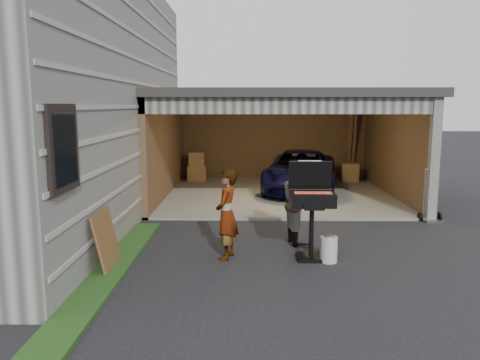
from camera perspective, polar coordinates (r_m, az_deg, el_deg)
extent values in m
plane|color=black|center=(7.06, 2.23, -11.91)|extent=(80.00, 80.00, 0.00)
cube|color=#193814|center=(6.46, -18.57, -14.17)|extent=(0.50, 8.00, 0.06)
cube|color=#605E59|center=(13.35, 4.73, -1.71)|extent=(6.50, 6.00, 0.06)
cube|color=#483721|center=(16.08, 4.07, 4.88)|extent=(6.50, 0.15, 2.70)
cube|color=#483721|center=(13.77, 18.13, 3.74)|extent=(0.15, 6.00, 2.70)
cube|color=#483721|center=(13.33, -8.97, 3.92)|extent=(0.15, 6.00, 2.70)
cube|color=#2D2B28|center=(13.12, 4.89, 10.26)|extent=(6.80, 6.30, 0.20)
cube|color=#474744|center=(10.21, 6.06, 9.00)|extent=(6.50, 0.16, 0.36)
cube|color=beige|center=(11.42, 5.50, 9.52)|extent=(6.00, 2.40, 0.06)
cube|color=#474744|center=(10.99, 22.56, 2.25)|extent=(0.20, 0.18, 2.70)
cube|color=olive|center=(15.53, -5.25, 0.86)|extent=(0.60, 0.50, 0.50)
cube|color=olive|center=(15.47, -5.28, 2.60)|extent=(0.50, 0.45, 0.45)
cube|color=olive|center=(15.71, 13.16, 0.93)|extent=(0.55, 0.50, 0.60)
cube|color=brown|center=(16.24, 13.44, 4.17)|extent=(0.24, 0.43, 2.20)
imported|color=black|center=(13.72, 7.42, 0.87)|extent=(2.65, 4.47, 1.16)
imported|color=silver|center=(7.73, -1.63, -4.18)|extent=(0.48, 0.62, 1.51)
imported|color=#472F1B|center=(8.69, 7.23, -2.63)|extent=(0.72, 0.85, 1.55)
cube|color=black|center=(7.98, 8.62, -9.29)|extent=(0.46, 0.46, 0.05)
cylinder|color=black|center=(7.84, 8.70, -6.07)|extent=(0.08, 0.08, 0.92)
cube|color=black|center=(7.72, 8.79, -2.31)|extent=(0.72, 0.50, 0.22)
cube|color=#59595B|center=(7.71, 8.81, -1.63)|extent=(0.66, 0.44, 0.02)
cube|color=black|center=(7.97, 8.54, 0.53)|extent=(0.72, 0.13, 0.50)
cylinder|color=beige|center=(7.83, 10.77, -8.31)|extent=(0.35, 0.35, 0.42)
cube|color=brown|center=(7.57, -15.96, -7.12)|extent=(0.23, 0.83, 0.92)
cube|color=slate|center=(11.08, 22.42, -4.68)|extent=(0.41, 0.29, 0.04)
cylinder|color=black|center=(11.07, 21.12, -4.21)|extent=(0.07, 0.20, 0.20)
cylinder|color=black|center=(11.28, 23.10, -4.08)|extent=(0.07, 0.20, 0.20)
cylinder|color=slate|center=(10.99, 21.52, -1.62)|extent=(0.03, 0.03, 1.15)
cylinder|color=slate|center=(11.15, 23.01, -1.57)|extent=(0.03, 0.03, 1.15)
cylinder|color=slate|center=(10.99, 22.45, 1.22)|extent=(0.33, 0.08, 0.03)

